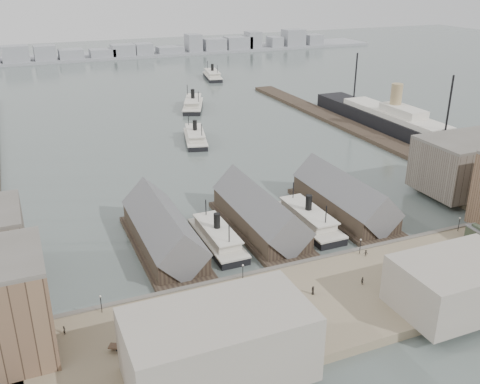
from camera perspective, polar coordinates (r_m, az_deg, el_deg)
name	(u,v)px	position (r m, az deg, el deg)	size (l,w,h in m)	color
ground	(289,260)	(128.94, 5.25, -7.21)	(900.00, 900.00, 0.00)	#495551
quay	(335,300)	(113.93, 10.05, -11.31)	(180.00, 30.00, 2.00)	#7F6F55
seawall	(300,266)	(124.45, 6.39, -7.83)	(180.00, 1.20, 2.30)	#59544C
east_wharf	(352,127)	(238.31, 11.81, 6.80)	(10.00, 180.00, 1.60)	#2D231C
ferry_shed_west	(163,232)	(132.30, -8.20, -4.25)	(14.00, 42.00, 12.60)	#2D231C
ferry_shed_center	(259,215)	(140.16, 2.09, -2.42)	(14.00, 42.00, 12.60)	#2D231C
ferry_shed_east	(344,199)	(152.11, 11.01, -0.76)	(14.00, 42.00, 12.60)	#2D231C
warehouse_east_back	(467,165)	(175.08, 23.05, 2.66)	(28.00, 20.00, 15.00)	#60564C
street_bldg_center	(457,284)	(114.45, 22.14, -9.08)	(24.00, 16.00, 10.00)	gray
street_bldg_west	(219,344)	(89.83, -2.29, -15.93)	(30.00, 16.00, 12.00)	gray
lamp_post_far_w	(101,301)	(108.96, -14.64, -11.15)	(0.44, 0.44, 3.92)	black
lamp_post_near_w	(243,269)	(115.42, 0.31, -8.25)	(0.44, 0.44, 3.92)	black
lamp_post_near_e	(360,243)	(128.73, 12.73, -5.38)	(0.44, 0.44, 3.92)	black
lamp_post_far_e	(459,222)	(147.04, 22.36, -2.95)	(0.44, 0.44, 3.92)	black
far_shore	(83,54)	(439.35, -16.41, 13.91)	(500.00, 40.00, 15.72)	gray
ferry_docked_west	(217,237)	(134.35, -2.45, -4.80)	(7.57, 25.23, 9.01)	black
ferry_docked_east	(308,219)	(144.43, 7.25, -2.85)	(8.07, 26.89, 9.60)	black
ferry_open_near	(195,137)	(215.57, -4.80, 5.92)	(13.93, 27.44, 9.40)	black
ferry_open_mid	(193,104)	(268.82, -5.03, 9.33)	(18.76, 30.20, 10.37)	black
ferry_open_far	(213,75)	(345.09, -2.95, 12.33)	(13.22, 28.81, 9.92)	black
ocean_steamer	(394,121)	(237.69, 16.08, 7.24)	(13.93, 101.79, 20.36)	black
horse_cart_left	(124,342)	(100.75, -12.25, -15.36)	(4.67, 3.54, 1.56)	black
horse_cart_center	(284,299)	(109.68, 4.71, -11.33)	(5.00, 2.81, 1.67)	black
horse_cart_right	(433,266)	(127.77, 19.89, -7.46)	(4.81, 3.15, 1.58)	black
pedestrian_0	(64,330)	(106.19, -18.23, -13.82)	(0.63, 0.46, 1.73)	black
pedestrian_1	(148,330)	(102.51, -9.74, -14.35)	(0.82, 0.64, 1.69)	black
pedestrian_2	(249,281)	(115.08, 0.94, -9.47)	(1.04, 0.60, 1.61)	black
pedestrian_3	(277,313)	(105.64, 3.95, -12.76)	(1.02, 0.42, 1.74)	black
pedestrian_4	(313,290)	(112.86, 7.79, -10.36)	(0.89, 0.58, 1.82)	black
pedestrian_5	(362,281)	(117.92, 12.92, -9.22)	(0.63, 0.46, 1.73)	black
pedestrian_6	(406,254)	(130.96, 17.27, -6.31)	(0.83, 0.64, 1.70)	black
pedestrian_7	(467,262)	(132.32, 23.10, -6.90)	(1.02, 0.58, 1.57)	black
pedestrian_8	(444,248)	(136.16, 20.91, -5.65)	(1.03, 0.43, 1.76)	black
pedestrian_10	(366,253)	(128.87, 13.27, -6.36)	(1.03, 0.59, 1.59)	black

